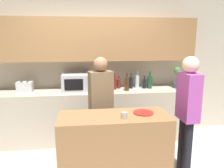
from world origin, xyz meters
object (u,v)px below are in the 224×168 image
(microwave, at_px, (77,82))
(bottle_7, at_px, (150,82))
(cup_0, at_px, (124,115))
(bottle_0, at_px, (108,83))
(bottle_5, at_px, (137,81))
(bottle_6, at_px, (144,84))
(bottle_1, at_px, (114,83))
(person_left, at_px, (101,101))
(toaster, at_px, (25,87))
(bottle_3, at_px, (127,84))
(bottle_4, at_px, (131,83))
(bottle_2, at_px, (119,84))
(plate_on_island, at_px, (143,113))
(person_center, at_px, (188,107))
(potted_plant, at_px, (177,78))

(microwave, relative_size, bottle_7, 1.64)
(cup_0, bearing_deg, bottle_0, 91.74)
(bottle_5, relative_size, bottle_6, 1.37)
(bottle_1, height_order, person_left, person_left)
(microwave, xyz_separation_m, toaster, (-0.90, 0.00, -0.06))
(bottle_1, xyz_separation_m, bottle_3, (0.20, -0.13, 0.01))
(toaster, bearing_deg, bottle_0, 1.76)
(bottle_0, xyz_separation_m, bottle_3, (0.32, -0.15, -0.00))
(bottle_5, bearing_deg, bottle_4, -169.35)
(bottle_2, height_order, bottle_7, bottle_7)
(toaster, xyz_separation_m, plate_on_island, (1.78, -1.23, -0.11))
(bottle_6, height_order, bottle_7, bottle_7)
(bottle_1, distance_m, cup_0, 1.41)
(bottle_0, distance_m, person_center, 1.57)
(potted_plant, bearing_deg, bottle_1, 179.08)
(bottle_7, distance_m, person_center, 1.27)
(person_left, bearing_deg, cup_0, 95.69)
(bottle_6, xyz_separation_m, person_left, (-0.86, -0.76, -0.08))
(bottle_6, bearing_deg, microwave, -178.10)
(bottle_2, height_order, cup_0, bottle_2)
(person_center, bearing_deg, toaster, 60.70)
(bottle_2, xyz_separation_m, person_center, (0.72, -1.33, -0.05))
(potted_plant, distance_m, bottle_0, 1.29)
(bottle_4, xyz_separation_m, person_center, (0.49, -1.30, -0.08))
(bottle_3, height_order, plate_on_island, bottle_3)
(cup_0, distance_m, person_center, 0.89)
(bottle_4, bearing_deg, bottle_2, 173.97)
(toaster, height_order, bottle_0, bottle_0)
(toaster, relative_size, bottle_1, 0.87)
(bottle_2, relative_size, plate_on_island, 0.88)
(microwave, height_order, potted_plant, potted_plant)
(bottle_6, bearing_deg, bottle_4, 171.59)
(bottle_4, xyz_separation_m, plate_on_island, (-0.10, -1.30, -0.13))
(bottle_4, distance_m, bottle_6, 0.25)
(bottle_4, distance_m, person_center, 1.40)
(person_left, bearing_deg, bottle_4, -141.38)
(bottle_2, xyz_separation_m, bottle_3, (0.11, -0.21, 0.04))
(bottle_7, bearing_deg, bottle_6, 176.44)
(potted_plant, xyz_separation_m, bottle_5, (-0.73, 0.10, -0.07))
(potted_plant, relative_size, bottle_4, 1.39)
(person_left, relative_size, person_center, 0.98)
(toaster, distance_m, cup_0, 2.04)
(microwave, bearing_deg, bottle_2, 7.58)
(bottle_0, relative_size, person_left, 0.21)
(potted_plant, height_order, person_left, person_left)
(microwave, bearing_deg, bottle_7, 1.49)
(bottle_4, bearing_deg, bottle_5, 10.65)
(potted_plant, bearing_deg, bottle_5, 172.26)
(bottle_3, xyz_separation_m, person_left, (-0.51, -0.61, -0.12))
(person_center, bearing_deg, plate_on_island, 87.87)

